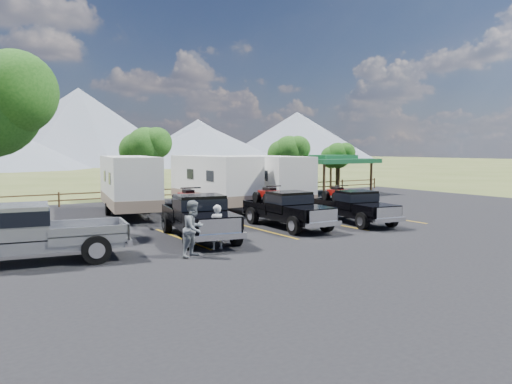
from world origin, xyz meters
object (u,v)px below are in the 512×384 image
rig_right (354,205)px  person_b (194,229)px  rig_center (286,208)px  pickup_silver (27,233)px  trailer_right (269,181)px  person_a (217,227)px  pavilion (328,160)px  rig_left (198,215)px  trailer_left (129,184)px  trailer_center (214,182)px

rig_right → person_b: (-10.14, -2.87, 0.10)m
rig_center → pickup_silver: pickup_silver is taller
rig_right → trailer_right: bearing=100.7°
person_a → trailer_right: bearing=-133.4°
pavilion → rig_right: size_ratio=1.10×
trailer_right → rig_left: bearing=-131.7°
rig_center → trailer_right: 7.35m
rig_right → person_a: (-8.88, -2.15, -0.05)m
pavilion → rig_left: bearing=-144.1°
rig_center → person_b: (-6.46, -3.52, 0.06)m
rig_left → pickup_silver: bearing=-159.1°
trailer_left → rig_center: bearing=-49.2°
rig_right → person_b: bearing=-156.1°
rig_left → person_b: (-1.69, -3.16, -0.00)m
rig_center → trailer_left: (-4.86, 8.27, 0.80)m
trailer_left → person_a: (-0.34, -11.07, -0.89)m
pavilion → pickup_silver: 28.96m
pavilion → pickup_silver: bearing=-149.9°
trailer_center → pickup_silver: 14.97m
person_a → pavilion: bearing=-140.8°
trailer_center → pickup_silver: (-11.67, -9.36, -0.71)m
pavilion → pickup_silver: size_ratio=0.93×
person_a → person_b: 1.46m
pavilion → rig_center: (-13.58, -12.92, -1.83)m
pavilion → trailer_left: 19.04m
pavilion → trailer_right: 12.11m
rig_left → rig_center: (4.77, 0.36, -0.06)m
rig_left → person_b: size_ratio=3.25×
rig_center → trailer_right: bearing=65.1°
pickup_silver → trailer_right: bearing=127.2°
rig_center → trailer_left: bearing=123.0°
rig_right → rig_left: bearing=-173.8°
rig_center → rig_left: bearing=-173.1°
pavilion → rig_left: pavilion is taller
pavilion → trailer_center: (-13.35, -5.12, -1.03)m
trailer_right → pickup_silver: (-14.80, -8.05, -0.70)m
trailer_left → person_b: trailer_left is taller
trailer_center → pickup_silver: bearing=-140.8°
person_a → rig_right: bearing=-167.1°
trailer_left → trailer_center: bearing=5.1°
rig_right → trailer_left: trailer_left is taller
rig_right → person_a: rig_right is taller
trailer_center → trailer_right: 3.40m
trailer_right → person_b: 14.04m
rig_left → trailer_right: 10.66m
rig_center → person_b: 7.35m
trailer_left → trailer_right: (8.23, -1.78, -0.01)m
rig_center → trailer_center: size_ratio=0.62×
trailer_center → trailer_left: bearing=175.2°
rig_center → pavilion: bearing=46.1°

